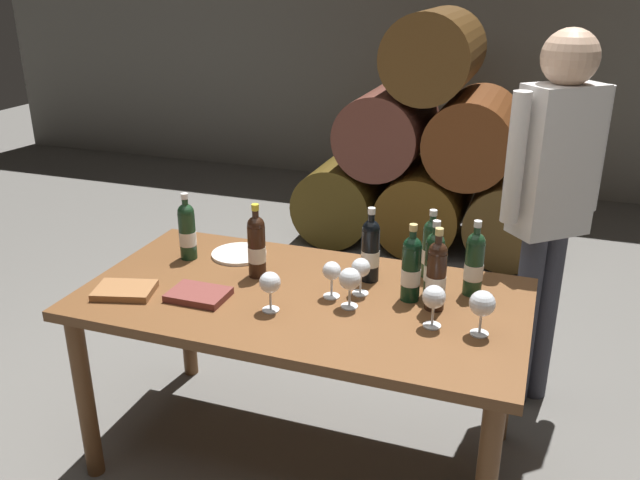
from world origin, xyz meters
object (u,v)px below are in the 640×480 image
object	(u,v)px
wine_bottle_3	(370,250)
wine_glass_2	(434,298)
wine_bottle_6	(257,246)
wine_bottle_7	(431,248)
wine_glass_1	(332,272)
serving_plate	(239,254)
wine_glass_3	(270,284)
dining_table	(303,315)
wine_bottle_0	(436,275)
tasting_notebook	(199,295)
leather_ledger	(125,291)
sommelier_presenting	(552,191)
wine_bottle_4	(434,264)
wine_glass_0	(482,304)
wine_glass_5	(361,269)
wine_bottle_2	(187,231)
wine_glass_4	(350,280)
wine_bottle_1	(474,263)
wine_bottle_5	(411,268)

from	to	relation	value
wine_bottle_3	wine_glass_2	distance (m)	0.43
wine_bottle_6	wine_bottle_7	bearing A→B (deg)	19.40
wine_glass_1	serving_plate	size ratio (longest dim) A/B	0.61
wine_glass_1	wine_glass_3	size ratio (longest dim) A/B	0.95
dining_table	wine_bottle_0	size ratio (longest dim) A/B	5.37
wine_bottle_7	wine_glass_1	bearing A→B (deg)	-135.36
wine_glass_2	tasting_notebook	bearing A→B (deg)	-174.79
wine_glass_3	wine_glass_1	bearing A→B (deg)	45.59
dining_table	wine_bottle_0	distance (m)	0.55
tasting_notebook	leather_ledger	world-z (taller)	same
sommelier_presenting	tasting_notebook	bearing A→B (deg)	-143.30
serving_plate	wine_bottle_4	bearing A→B (deg)	-6.47
wine_glass_0	wine_glass_5	size ratio (longest dim) A/B	1.10
wine_bottle_0	wine_bottle_2	size ratio (longest dim) A/B	1.08
wine_glass_1	leather_ledger	size ratio (longest dim) A/B	0.66
wine_glass_0	wine_glass_4	xyz separation A→B (m)	(-0.48, 0.04, -0.00)
wine_glass_1	wine_bottle_1	bearing A→B (deg)	22.29
leather_ledger	tasting_notebook	bearing A→B (deg)	-3.06
wine_glass_3	wine_bottle_7	bearing A→B (deg)	44.99
wine_bottle_0	wine_glass_2	bearing A→B (deg)	-82.42
wine_bottle_3	leather_ledger	xyz separation A→B (m)	(-0.86, -0.44, -0.12)
wine_bottle_3	wine_bottle_5	distance (m)	0.22
wine_bottle_5	wine_bottle_7	distance (m)	0.24
wine_glass_0	tasting_notebook	size ratio (longest dim) A/B	0.74
wine_bottle_1	dining_table	bearing A→B (deg)	-159.99
wine_glass_5	dining_table	bearing A→B (deg)	-159.26
wine_bottle_5	wine_bottle_1	bearing A→B (deg)	30.30
dining_table	wine_bottle_0	bearing A→B (deg)	6.22
serving_plate	leather_ledger	bearing A→B (deg)	-117.24
wine_glass_2	wine_bottle_3	bearing A→B (deg)	136.39
dining_table	wine_glass_5	xyz separation A→B (m)	(0.21, 0.08, 0.20)
wine_bottle_7	wine_glass_3	bearing A→B (deg)	-135.01
wine_bottle_2	wine_glass_5	world-z (taller)	wine_bottle_2
wine_glass_3	wine_glass_5	world-z (taller)	wine_glass_3
wine_glass_5	leather_ledger	size ratio (longest dim) A/B	0.67
wine_bottle_1	wine_bottle_6	size ratio (longest dim) A/B	0.97
wine_bottle_0	wine_bottle_6	size ratio (longest dim) A/B	1.03
wine_bottle_3	wine_glass_0	xyz separation A→B (m)	(0.47, -0.29, -0.02)
wine_bottle_7	sommelier_presenting	xyz separation A→B (m)	(0.43, 0.42, 0.16)
wine_glass_3	tasting_notebook	world-z (taller)	wine_glass_3
dining_table	wine_bottle_6	xyz separation A→B (m)	(-0.23, 0.10, 0.22)
wine_bottle_6	wine_glass_2	world-z (taller)	wine_bottle_6
wine_bottle_4	leather_ledger	world-z (taller)	wine_bottle_4
wine_glass_5	sommelier_presenting	size ratio (longest dim) A/B	0.09
wine_bottle_2	serving_plate	world-z (taller)	wine_bottle_2
tasting_notebook	leather_ledger	size ratio (longest dim) A/B	1.00
wine_bottle_1	wine_glass_0	world-z (taller)	wine_bottle_1
dining_table	wine_glass_3	size ratio (longest dim) A/B	11.09
wine_bottle_0	wine_bottle_4	distance (m)	0.11
wine_bottle_5	serving_plate	distance (m)	0.82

